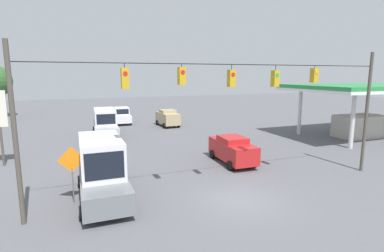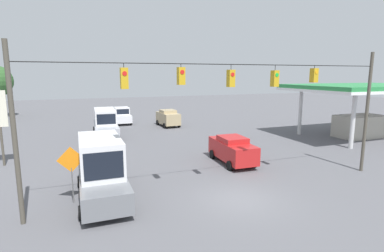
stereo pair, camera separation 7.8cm
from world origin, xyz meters
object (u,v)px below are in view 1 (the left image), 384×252
object	(u,v)px
sedan_red_crossing_near	(232,149)
work_zone_sign	(72,164)
traffic_cone_nearest	(84,187)
traffic_cone_second	(82,176)
box_truck_grey_parked_shoulder	(102,169)
gas_station	(362,99)
overhead_signal_span	(230,101)
sedan_tan_oncoming_deep	(168,118)
traffic_cone_fifth	(82,150)
pickup_truck_white_withflow_deep	(121,116)
traffic_cone_fourth	(80,157)
box_truck_silver_withflow_far	(105,123)
traffic_cone_third	(84,166)
traffic_cone_farthest	(81,145)

from	to	relation	value
sedan_red_crossing_near	work_zone_sign	world-z (taller)	work_zone_sign
traffic_cone_nearest	traffic_cone_second	size ratio (longest dim) A/B	1.00
box_truck_grey_parked_shoulder	gas_station	world-z (taller)	gas_station
overhead_signal_span	sedan_tan_oncoming_deep	xyz separation A→B (m)	(-2.92, -21.00, -3.84)
gas_station	work_zone_sign	bearing A→B (deg)	13.59
sedan_red_crossing_near	traffic_cone_fifth	world-z (taller)	sedan_red_crossing_near
pickup_truck_white_withflow_deep	traffic_cone_fourth	world-z (taller)	pickup_truck_white_withflow_deep
sedan_red_crossing_near	work_zone_sign	bearing A→B (deg)	16.82
box_truck_grey_parked_shoulder	traffic_cone_fourth	size ratio (longest dim) A/B	9.28
gas_station	sedan_red_crossing_near	bearing A→B (deg)	11.46
box_truck_grey_parked_shoulder	sedan_tan_oncoming_deep	bearing A→B (deg)	-115.61
traffic_cone_second	gas_station	bearing A→B (deg)	-172.62
traffic_cone_fifth	work_zone_sign	world-z (taller)	work_zone_sign
traffic_cone_nearest	traffic_cone_fourth	bearing A→B (deg)	-89.02
sedan_tan_oncoming_deep	sedan_red_crossing_near	bearing A→B (deg)	89.58
box_truck_silver_withflow_far	traffic_cone_nearest	size ratio (longest dim) A/B	11.09
traffic_cone_third	traffic_cone_fourth	distance (m)	2.29
box_truck_grey_parked_shoulder	traffic_cone_farthest	distance (m)	11.32
box_truck_silver_withflow_far	traffic_cone_farthest	world-z (taller)	box_truck_silver_withflow_far
traffic_cone_fifth	gas_station	world-z (taller)	gas_station
sedan_red_crossing_near	traffic_cone_second	bearing A→B (deg)	0.66
sedan_tan_oncoming_deep	traffic_cone_fourth	xyz separation A→B (m)	(10.27, 12.11, -0.71)
overhead_signal_span	traffic_cone_fourth	size ratio (longest dim) A/B	29.18
pickup_truck_white_withflow_deep	traffic_cone_third	size ratio (longest dim) A/B	7.94
box_truck_silver_withflow_far	box_truck_grey_parked_shoulder	bearing A→B (deg)	84.20
traffic_cone_fifth	gas_station	xyz separation A→B (m)	(-26.31, 2.97, 3.50)
traffic_cone_nearest	gas_station	xyz separation A→B (m)	(-26.37, -5.33, 3.50)
sedan_tan_oncoming_deep	box_truck_silver_withflow_far	size ratio (longest dim) A/B	0.53
box_truck_silver_withflow_far	traffic_cone_second	size ratio (longest dim) A/B	11.09
work_zone_sign	sedan_tan_oncoming_deep	bearing A→B (deg)	-118.60
sedan_tan_oncoming_deep	box_truck_silver_withflow_far	world-z (taller)	box_truck_silver_withflow_far
pickup_truck_white_withflow_deep	sedan_tan_oncoming_deep	bearing A→B (deg)	138.85
sedan_red_crossing_near	sedan_tan_oncoming_deep	size ratio (longest dim) A/B	1.17
pickup_truck_white_withflow_deep	traffic_cone_fifth	distance (m)	15.33
pickup_truck_white_withflow_deep	box_truck_grey_parked_shoulder	distance (m)	24.08
box_truck_grey_parked_shoulder	box_truck_silver_withflow_far	bearing A→B (deg)	-95.80
box_truck_silver_withflow_far	traffic_cone_nearest	world-z (taller)	box_truck_silver_withflow_far
traffic_cone_nearest	traffic_cone_fifth	bearing A→B (deg)	-90.43
box_truck_grey_parked_shoulder	traffic_cone_second	world-z (taller)	box_truck_grey_parked_shoulder
sedan_red_crossing_near	traffic_cone_second	size ratio (longest dim) A/B	6.87
sedan_red_crossing_near	traffic_cone_fifth	bearing A→B (deg)	-32.19
box_truck_grey_parked_shoulder	work_zone_sign	distance (m)	1.49
traffic_cone_farthest	gas_station	size ratio (longest dim) A/B	0.05
traffic_cone_fourth	box_truck_grey_parked_shoulder	bearing A→B (deg)	97.91
traffic_cone_fourth	traffic_cone_third	bearing A→B (deg)	95.85
pickup_truck_white_withflow_deep	box_truck_grey_parked_shoulder	bearing A→B (deg)	79.74
traffic_cone_fourth	traffic_cone_farthest	distance (m)	4.00
box_truck_grey_parked_shoulder	traffic_cone_farthest	world-z (taller)	box_truck_grey_parked_shoulder
box_truck_grey_parked_shoulder	traffic_cone_second	bearing A→B (deg)	-71.46
overhead_signal_span	box_truck_silver_withflow_far	bearing A→B (deg)	-75.27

